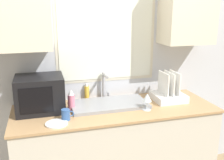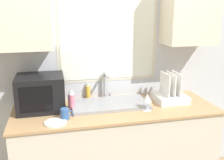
{
  "view_description": "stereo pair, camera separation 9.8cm",
  "coord_description": "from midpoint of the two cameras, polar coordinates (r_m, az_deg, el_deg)",
  "views": [
    {
      "loc": [
        -0.65,
        -1.87,
        1.83
      ],
      "look_at": [
        -0.04,
        0.29,
        1.21
      ],
      "focal_mm": 42.0,
      "sensor_mm": 36.0,
      "label": 1
    },
    {
      "loc": [
        -0.55,
        -1.89,
        1.83
      ],
      "look_at": [
        -0.04,
        0.29,
        1.21
      ],
      "focal_mm": 42.0,
      "sensor_mm": 36.0,
      "label": 2
    }
  ],
  "objects": [
    {
      "name": "microwave",
      "position": [
        2.44,
        -16.54,
        -2.9
      ],
      "size": [
        0.42,
        0.35,
        0.32
      ],
      "color": "black",
      "rests_on": "countertop"
    },
    {
      "name": "mug_near_sink",
      "position": [
        2.22,
        -11.25,
        -7.43
      ],
      "size": [
        0.1,
        0.07,
        0.09
      ],
      "color": "#335999",
      "rests_on": "countertop"
    },
    {
      "name": "sink_basin",
      "position": [
        2.5,
        -1.74,
        -5.28
      ],
      "size": [
        0.72,
        0.37,
        0.03
      ],
      "color": "gray",
      "rests_on": "countertop"
    },
    {
      "name": "spray_bottle",
      "position": [
        2.42,
        -10.03,
        -4.32
      ],
      "size": [
        0.06,
        0.06,
        0.19
      ],
      "color": "#D8728C",
      "rests_on": "countertop"
    },
    {
      "name": "faucet",
      "position": [
        2.64,
        -2.71,
        -0.85
      ],
      "size": [
        0.08,
        0.16,
        0.28
      ],
      "color": "#99999E",
      "rests_on": "countertop"
    },
    {
      "name": "wine_glass",
      "position": [
        2.38,
        6.48,
        -3.92
      ],
      "size": [
        0.08,
        0.08,
        0.16
      ],
      "color": "silver",
      "rests_on": "countertop"
    },
    {
      "name": "countertop",
      "position": [
        2.66,
        -0.36,
        -15.34
      ],
      "size": [
        1.88,
        0.68,
        0.93
      ],
      "color": "beige",
      "rests_on": "ground_plane"
    },
    {
      "name": "small_plate",
      "position": [
        2.18,
        -13.26,
        -9.24
      ],
      "size": [
        0.18,
        0.18,
        0.01
      ],
      "color": "white",
      "rests_on": "countertop"
    },
    {
      "name": "wall_back",
      "position": [
        2.63,
        -2.24,
        6.36
      ],
      "size": [
        6.0,
        0.38,
        2.6
      ],
      "color": "silver",
      "rests_on": "ground_plane"
    },
    {
      "name": "soap_bottle",
      "position": [
        2.66,
        -6.57,
        -2.71
      ],
      "size": [
        0.05,
        0.05,
        0.17
      ],
      "color": "gold",
      "rests_on": "countertop"
    },
    {
      "name": "dish_rack",
      "position": [
        2.68,
        11.16,
        -2.99
      ],
      "size": [
        0.3,
        0.3,
        0.29
      ],
      "color": "white",
      "rests_on": "countertop"
    }
  ]
}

